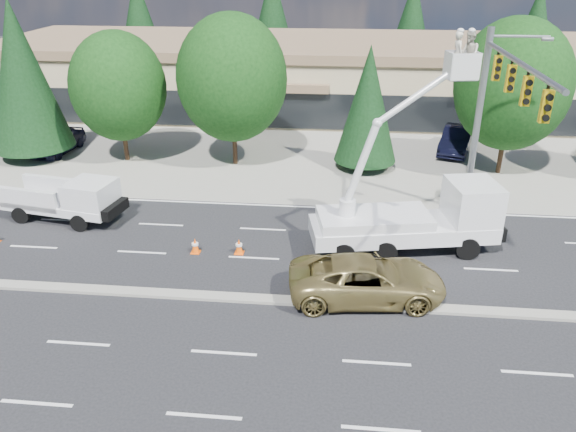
# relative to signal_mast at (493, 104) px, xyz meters

# --- Properties ---
(ground) EXTENTS (140.00, 140.00, 0.00)m
(ground) POSITION_rel_signal_mast_xyz_m (-10.03, -7.04, -6.06)
(ground) COLOR black
(ground) RESTS_ON ground
(concrete_apron) EXTENTS (140.00, 22.00, 0.01)m
(concrete_apron) POSITION_rel_signal_mast_xyz_m (-10.03, 12.96, -6.05)
(concrete_apron) COLOR gray
(concrete_apron) RESTS_ON ground
(road_median) EXTENTS (120.00, 0.55, 0.12)m
(road_median) POSITION_rel_signal_mast_xyz_m (-10.03, -7.04, -6.00)
(road_median) COLOR gray
(road_median) RESTS_ON ground
(strip_mall) EXTENTS (50.40, 15.40, 5.50)m
(strip_mall) POSITION_rel_signal_mast_xyz_m (-10.03, 22.93, -3.23)
(strip_mall) COLOR tan
(strip_mall) RESTS_ON ground
(tree_front_b) EXTENTS (4.94, 4.94, 9.73)m
(tree_front_b) POSITION_rel_signal_mast_xyz_m (-26.03, 7.96, -0.83)
(tree_front_b) COLOR #332114
(tree_front_b) RESTS_ON ground
(tree_front_c) EXTENTS (5.75, 5.75, 7.98)m
(tree_front_c) POSITION_rel_signal_mast_xyz_m (-20.03, 7.96, -1.39)
(tree_front_c) COLOR #332114
(tree_front_c) RESTS_ON ground
(tree_front_d) EXTENTS (6.53, 6.53, 9.06)m
(tree_front_d) POSITION_rel_signal_mast_xyz_m (-13.03, 7.96, -0.76)
(tree_front_d) COLOR #332114
(tree_front_d) RESTS_ON ground
(tree_front_e) EXTENTS (3.73, 3.73, 7.36)m
(tree_front_e) POSITION_rel_signal_mast_xyz_m (-5.03, 7.96, -2.11)
(tree_front_e) COLOR #332114
(tree_front_e) RESTS_ON ground
(tree_front_f) EXTENTS (6.48, 6.48, 8.99)m
(tree_front_f) POSITION_rel_signal_mast_xyz_m (2.97, 7.96, -0.80)
(tree_front_f) COLOR #332114
(tree_front_f) RESTS_ON ground
(tree_back_a) EXTENTS (5.20, 5.20, 10.25)m
(tree_back_a) POSITION_rel_signal_mast_xyz_m (-28.03, 34.96, -0.56)
(tree_back_a) COLOR #332114
(tree_back_a) RESTS_ON ground
(tree_back_b) EXTENTS (5.50, 5.50, 10.84)m
(tree_back_b) POSITION_rel_signal_mast_xyz_m (-14.03, 34.96, -0.24)
(tree_back_b) COLOR #332114
(tree_back_b) RESTS_ON ground
(tree_back_c) EXTENTS (5.12, 5.12, 10.08)m
(tree_back_c) POSITION_rel_signal_mast_xyz_m (-0.03, 34.96, -0.65)
(tree_back_c) COLOR #332114
(tree_back_c) RESTS_ON ground
(tree_back_d) EXTENTS (4.85, 4.85, 9.56)m
(tree_back_d) POSITION_rel_signal_mast_xyz_m (11.97, 34.96, -0.93)
(tree_back_d) COLOR #332114
(tree_back_d) RESTS_ON ground
(signal_mast) EXTENTS (2.76, 10.16, 9.00)m
(signal_mast) POSITION_rel_signal_mast_xyz_m (0.00, 0.00, 0.00)
(signal_mast) COLOR gray
(signal_mast) RESTS_ON ground
(utility_pickup) EXTENTS (5.88, 3.00, 2.15)m
(utility_pickup) POSITION_rel_signal_mast_xyz_m (-19.61, -0.92, -5.17)
(utility_pickup) COLOR white
(utility_pickup) RESTS_ON ground
(bucket_truck) EXTENTS (8.32, 3.89, 9.40)m
(bucket_truck) POSITION_rel_signal_mast_xyz_m (-3.00, -2.26, -4.08)
(bucket_truck) COLOR white
(bucket_truck) RESTS_ON ground
(traffic_cone_b) EXTENTS (0.40, 0.40, 0.70)m
(traffic_cone_b) POSITION_rel_signal_mast_xyz_m (-12.66, -3.60, -5.72)
(traffic_cone_b) COLOR #FF5608
(traffic_cone_b) RESTS_ON ground
(traffic_cone_c) EXTENTS (0.40, 0.40, 0.70)m
(traffic_cone_c) POSITION_rel_signal_mast_xyz_m (-10.73, -3.47, -5.72)
(traffic_cone_c) COLOR #FF5608
(traffic_cone_c) RESTS_ON ground
(traffic_cone_d) EXTENTS (0.40, 0.40, 0.70)m
(traffic_cone_d) POSITION_rel_signal_mast_xyz_m (-4.03, -2.88, -5.72)
(traffic_cone_d) COLOR #FF5608
(traffic_cone_d) RESTS_ON ground
(minivan) EXTENTS (6.15, 3.33, 1.64)m
(minivan) POSITION_rel_signal_mast_xyz_m (-5.28, -6.44, -5.24)
(minivan) COLOR olive
(minivan) RESTS_ON ground
(parked_car_west) EXTENTS (2.20, 4.72, 1.56)m
(parked_car_west) POSITION_rel_signal_mast_xyz_m (-25.02, 8.96, -5.27)
(parked_car_west) COLOR black
(parked_car_west) RESTS_ON ground
(parked_car_east) EXTENTS (3.20, 5.36, 1.67)m
(parked_car_east) POSITION_rel_signal_mast_xyz_m (1.09, 11.70, -5.22)
(parked_car_east) COLOR black
(parked_car_east) RESTS_ON ground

